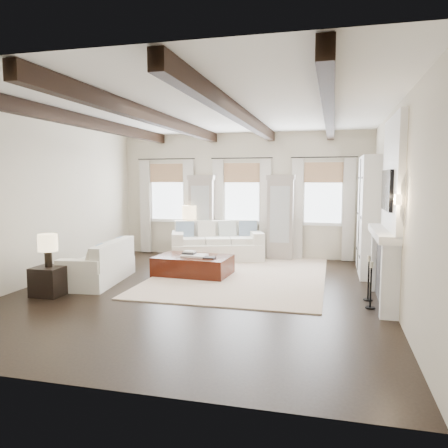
% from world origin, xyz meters
% --- Properties ---
extents(ground, '(7.50, 7.50, 0.00)m').
position_xyz_m(ground, '(0.00, 0.00, 0.00)').
color(ground, black).
rests_on(ground, ground).
extents(room_shell, '(6.54, 7.54, 3.22)m').
position_xyz_m(room_shell, '(0.75, 0.90, 1.89)').
color(room_shell, beige).
rests_on(room_shell, ground).
extents(area_rug, '(3.46, 4.65, 0.02)m').
position_xyz_m(area_rug, '(0.44, 1.44, 0.01)').
color(area_rug, beige).
rests_on(area_rug, ground).
extents(sofa_back, '(2.45, 1.69, 0.96)m').
position_xyz_m(sofa_back, '(-0.51, 3.12, 0.38)').
color(sofa_back, white).
rests_on(sofa_back, ground).
extents(sofa_left, '(1.06, 1.97, 0.81)m').
position_xyz_m(sofa_left, '(-2.12, 0.24, 0.33)').
color(sofa_left, white).
rests_on(sofa_left, ground).
extents(ottoman, '(1.61, 1.06, 0.41)m').
position_xyz_m(ottoman, '(-0.54, 1.25, 0.20)').
color(ottoman, black).
rests_on(ottoman, ground).
extents(tray, '(0.52, 0.41, 0.04)m').
position_xyz_m(tray, '(-0.50, 1.22, 0.43)').
color(tray, white).
rests_on(tray, ottoman).
extents(book_lower, '(0.27, 0.22, 0.04)m').
position_xyz_m(book_lower, '(-0.63, 1.27, 0.47)').
color(book_lower, '#262628').
rests_on(book_lower, tray).
extents(book_upper, '(0.23, 0.18, 0.03)m').
position_xyz_m(book_upper, '(-0.61, 1.25, 0.50)').
color(book_upper, beige).
rests_on(book_upper, book_lower).
extents(book_loose, '(0.25, 0.19, 0.03)m').
position_xyz_m(book_loose, '(-0.13, 1.08, 0.42)').
color(book_loose, '#262628').
rests_on(book_loose, ottoman).
extents(side_table_front, '(0.51, 0.51, 0.51)m').
position_xyz_m(side_table_front, '(-2.48, -0.88, 0.25)').
color(side_table_front, black).
rests_on(side_table_front, ground).
extents(lamp_front, '(0.33, 0.33, 0.57)m').
position_xyz_m(lamp_front, '(-2.48, -0.88, 0.90)').
color(lamp_front, black).
rests_on(lamp_front, side_table_front).
extents(side_table_back, '(0.44, 0.44, 0.66)m').
position_xyz_m(side_table_back, '(-1.32, 3.36, 0.33)').
color(side_table_back, black).
rests_on(side_table_back, ground).
extents(lamp_back, '(0.39, 0.39, 0.68)m').
position_xyz_m(lamp_back, '(-1.32, 3.36, 1.12)').
color(lamp_back, black).
rests_on(lamp_back, side_table_back).
extents(candlestick_near, '(0.15, 0.15, 0.74)m').
position_xyz_m(candlestick_near, '(2.90, -0.33, 0.31)').
color(candlestick_near, black).
rests_on(candlestick_near, ground).
extents(candlestick_far, '(0.15, 0.15, 0.76)m').
position_xyz_m(candlestick_far, '(2.90, 0.14, 0.31)').
color(candlestick_far, black).
rests_on(candlestick_far, ground).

